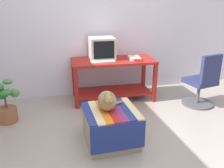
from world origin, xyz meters
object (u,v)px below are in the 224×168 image
Objects in this scene: keyboard at (103,62)px; ottoman_with_blanket at (111,126)px; potted_plant at (5,104)px; cat at (107,101)px; desk at (113,72)px; stapler at (138,60)px; book at (134,58)px; tv_monitor at (102,49)px; office_chair at (202,84)px.

keyboard is 1.32m from ottoman_with_blanket.
cat is at bearing -34.55° from potted_plant.
stapler is (0.36, -0.23, 0.25)m from desk.
keyboard is at bearing -144.05° from desk.
tv_monitor is at bearing 169.56° from book.
desk is at bearing 14.39° from potted_plant.
ottoman_with_blanket is 0.34m from cat.
ottoman_with_blanket is at bearing -103.50° from desk.
stapler is (0.76, 1.11, 0.51)m from ottoman_with_blanket.
potted_plant is at bearing -14.59° from office_chair.
book is 1.57m from ottoman_with_blanket.
desk is at bearing 77.81° from cat.
tv_monitor is 0.65× the size of ottoman_with_blanket.
keyboard is at bearing -166.22° from book.
desk is 0.35m from keyboard.
ottoman_with_blanket is 1.60m from potted_plant.
ottoman_with_blanket is at bearing -26.33° from cat.
ottoman_with_blanket is at bearing -34.49° from potted_plant.
tv_monitor reaches higher than ottoman_with_blanket.
keyboard is 3.64× the size of stapler.
book is at bearing -7.80° from desk.
book is (0.57, 0.07, 0.01)m from keyboard.
desk is 2.16× the size of ottoman_with_blanket.
cat is (-0.26, -1.42, -0.34)m from tv_monitor.
ottoman_with_blanket is 6.06× the size of stapler.
desk is at bearing 73.51° from ottoman_with_blanket.
tv_monitor is at bearing 153.51° from desk.
stapler is at bearing 55.88° from ottoman_with_blanket.
cat is at bearing -115.40° from book.
book is (0.53, -0.16, -0.16)m from tv_monitor.
potted_plant is (-1.28, 0.88, -0.28)m from cat.
keyboard reaches higher than potted_plant.
desk is 1.78m from potted_plant.
desk is 2.30× the size of potted_plant.
cat is (-0.43, -1.32, 0.07)m from desk.
desk is at bearing -26.49° from tv_monitor.
potted_plant is (-1.72, -0.44, -0.22)m from desk.
cat is 0.40× the size of office_chair.
ottoman_with_blanket is (-0.40, -1.35, -0.27)m from desk.
stapler is at bearing -12.01° from keyboard.
book reaches higher than stapler.
keyboard is 1.60m from potted_plant.
stapler is at bearing -83.42° from book.
potted_plant is (-1.32, 0.91, 0.05)m from ottoman_with_blanket.
book is 0.31× the size of office_chair.
potted_plant is 3.05m from office_chair.
book is 0.42× the size of ottoman_with_blanket.
tv_monitor is at bearing 85.41° from cat.
ottoman_with_blanket is at bearing 171.72° from stapler.
potted_plant reaches higher than ottoman_with_blanket.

